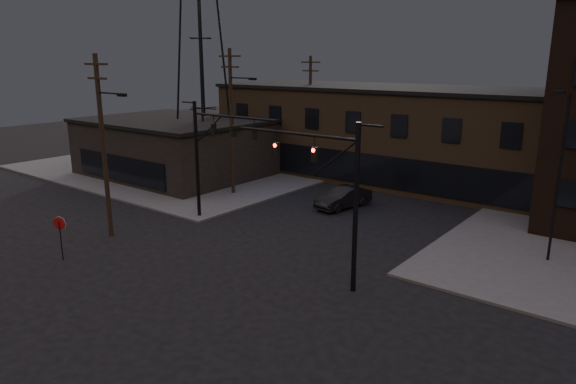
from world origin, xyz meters
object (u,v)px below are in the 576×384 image
object	(u,v)px
traffic_signal_near	(335,186)
car_crossing	(343,198)
traffic_signal_far	(210,148)
stop_sign	(60,228)

from	to	relation	value
traffic_signal_near	car_crossing	world-z (taller)	traffic_signal_near
traffic_signal_far	car_crossing	xyz separation A→B (m)	(5.34, 8.20, -4.24)
traffic_signal_far	car_crossing	size ratio (longest dim) A/B	1.71
stop_sign	car_crossing	world-z (taller)	stop_sign
traffic_signal_far	stop_sign	size ratio (longest dim) A/B	3.23
traffic_signal_near	traffic_signal_far	size ratio (longest dim) A/B	1.00
traffic_signal_far	car_crossing	distance (m)	10.67
traffic_signal_near	traffic_signal_far	bearing A→B (deg)	163.83
car_crossing	stop_sign	bearing A→B (deg)	-98.98
car_crossing	traffic_signal_far	bearing A→B (deg)	-112.05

